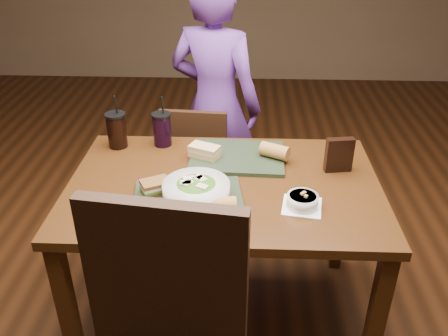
{
  "coord_description": "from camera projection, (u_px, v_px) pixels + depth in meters",
  "views": [
    {
      "loc": [
        0.07,
        -1.69,
        1.78
      ],
      "look_at": [
        0.0,
        0.0,
        0.82
      ],
      "focal_mm": 38.0,
      "sensor_mm": 36.0,
      "label": 1
    }
  ],
  "objects": [
    {
      "name": "ground",
      "position": [
        224.0,
        311.0,
        2.35
      ],
      "size": [
        6.0,
        6.0,
        0.0
      ],
      "primitive_type": "plane",
      "color": "#381C0B",
      "rests_on": "ground"
    },
    {
      "name": "dining_table",
      "position": [
        224.0,
        201.0,
        2.02
      ],
      "size": [
        1.3,
        0.85,
        0.75
      ],
      "color": "#40220C",
      "rests_on": "ground"
    },
    {
      "name": "chair_far",
      "position": [
        196.0,
        165.0,
        2.7
      ],
      "size": [
        0.38,
        0.38,
        0.83
      ],
      "color": "black",
      "rests_on": "ground"
    },
    {
      "name": "diner",
      "position": [
        215.0,
        106.0,
        2.72
      ],
      "size": [
        0.64,
        0.53,
        1.49
      ],
      "primitive_type": "imported",
      "rotation": [
        0.0,
        0.0,
        2.77
      ],
      "color": "#592D7C",
      "rests_on": "ground"
    },
    {
      "name": "tray_near",
      "position": [
        188.0,
        201.0,
        1.84
      ],
      "size": [
        0.46,
        0.37,
        0.02
      ],
      "primitive_type": "cube",
      "rotation": [
        0.0,
        0.0,
        0.13
      ],
      "color": "black",
      "rests_on": "dining_table"
    },
    {
      "name": "tray_far",
      "position": [
        237.0,
        157.0,
        2.16
      ],
      "size": [
        0.43,
        0.34,
        0.02
      ],
      "primitive_type": "cube",
      "rotation": [
        0.0,
        0.0,
        -0.04
      ],
      "color": "black",
      "rests_on": "dining_table"
    },
    {
      "name": "salad_bowl",
      "position": [
        196.0,
        191.0,
        1.81
      ],
      "size": [
        0.26,
        0.26,
        0.09
      ],
      "color": "silver",
      "rests_on": "tray_near"
    },
    {
      "name": "soup_bowl",
      "position": [
        302.0,
        201.0,
        1.81
      ],
      "size": [
        0.17,
        0.17,
        0.06
      ],
      "color": "white",
      "rests_on": "dining_table"
    },
    {
      "name": "sandwich_near",
      "position": [
        156.0,
        186.0,
        1.87
      ],
      "size": [
        0.13,
        0.12,
        0.05
      ],
      "color": "#593819",
      "rests_on": "tray_near"
    },
    {
      "name": "sandwich_far",
      "position": [
        204.0,
        151.0,
        2.13
      ],
      "size": [
        0.15,
        0.12,
        0.05
      ],
      "color": "tan",
      "rests_on": "tray_far"
    },
    {
      "name": "baguette_near",
      "position": [
        217.0,
        206.0,
        1.73
      ],
      "size": [
        0.14,
        0.08,
        0.07
      ],
      "primitive_type": "cylinder",
      "rotation": [
        0.0,
        1.57,
        0.12
      ],
      "color": "#AD7533",
      "rests_on": "tray_near"
    },
    {
      "name": "baguette_far",
      "position": [
        275.0,
        151.0,
        2.12
      ],
      "size": [
        0.14,
        0.12,
        0.06
      ],
      "primitive_type": "cylinder",
      "rotation": [
        0.0,
        1.57,
        -0.48
      ],
      "color": "#AD7533",
      "rests_on": "tray_far"
    },
    {
      "name": "cup_cola",
      "position": [
        117.0,
        130.0,
        2.23
      ],
      "size": [
        0.1,
        0.1,
        0.26
      ],
      "color": "black",
      "rests_on": "dining_table"
    },
    {
      "name": "cup_berry",
      "position": [
        162.0,
        129.0,
        2.24
      ],
      "size": [
        0.09,
        0.09,
        0.25
      ],
      "color": "black",
      "rests_on": "dining_table"
    },
    {
      "name": "chip_bag",
      "position": [
        339.0,
        155.0,
        2.03
      ],
      "size": [
        0.12,
        0.05,
        0.15
      ],
      "primitive_type": "cube",
      "rotation": [
        0.0,
        0.0,
        0.15
      ],
      "color": "black",
      "rests_on": "dining_table"
    }
  ]
}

